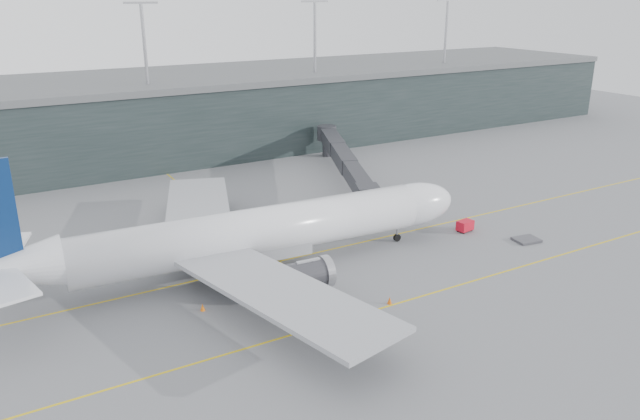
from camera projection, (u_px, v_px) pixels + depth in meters
ground at (228, 258)px, 76.56m from camera, size 320.00×320.00×0.00m
taxiline_a at (241, 270)px, 73.30m from camera, size 160.00×0.25×0.02m
taxiline_b at (307, 330)px, 60.27m from camera, size 160.00×0.25×0.02m
taxiline_lead_main at (208, 206)px, 95.24m from camera, size 0.25×60.00×0.02m
terminal at (112, 119)px, 121.29m from camera, size 240.00×36.00×29.00m
main_aircraft at (252, 234)px, 71.74m from camera, size 58.63×55.02×16.44m
jet_bridge at (327, 157)px, 105.25m from camera, size 18.32×44.28×6.13m
gse_cart at (465, 225)px, 84.96m from camera, size 2.41×1.73×1.52m
baggage_dolly at (526, 240)px, 81.82m from camera, size 3.52×2.98×0.32m
uld_a at (158, 236)px, 81.35m from camera, size 2.26×2.07×1.67m
uld_b at (186, 224)px, 85.59m from camera, size 2.20×1.98×1.66m
uld_c at (206, 224)px, 85.39m from camera, size 2.06×1.69×1.80m
cone_nose at (461, 225)px, 86.68m from camera, size 0.45×0.45×0.72m
cone_wing_stbd at (390, 300)px, 65.27m from camera, size 0.50×0.50×0.79m
cone_wing_port at (263, 216)px, 89.93m from camera, size 0.42×0.42×0.67m
cone_tail at (203, 307)px, 63.86m from camera, size 0.50×0.50×0.79m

